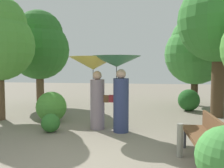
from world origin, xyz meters
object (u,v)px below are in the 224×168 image
at_px(tree_mid_right, 220,13).
at_px(person_left, 94,74).
at_px(person_right, 118,76).
at_px(park_bench, 205,134).
at_px(path_marker_post, 180,140).
at_px(tree_near_right, 195,50).
at_px(tree_near_left, 39,45).

bearing_deg(tree_mid_right, person_left, -150.79).
height_order(person_right, park_bench, person_right).
bearing_deg(person_left, path_marker_post, -125.07).
distance_m(park_bench, tree_near_right, 7.01).
relative_size(park_bench, tree_mid_right, 0.28).
distance_m(person_right, tree_near_left, 5.43).
distance_m(park_bench, tree_near_left, 8.17).
bearing_deg(tree_mid_right, path_marker_post, -113.80).
bearing_deg(park_bench, person_right, -135.06).
height_order(tree_mid_right, path_marker_post, tree_mid_right).
bearing_deg(person_left, person_right, -101.14).
relative_size(person_left, tree_near_right, 0.51).
relative_size(park_bench, path_marker_post, 2.27).
bearing_deg(tree_mid_right, tree_near_right, 97.49).
xyz_separation_m(person_right, park_bench, (1.87, -1.77, -1.01)).
distance_m(tree_near_left, tree_near_right, 6.88).
distance_m(tree_near_right, path_marker_post, 7.04).
bearing_deg(tree_near_right, park_bench, -98.78).
bearing_deg(park_bench, path_marker_post, -104.89).
bearing_deg(path_marker_post, person_left, 138.29).
xyz_separation_m(person_left, tree_mid_right, (3.92, 2.19, 2.02)).
distance_m(person_left, path_marker_post, 3.10).
height_order(person_right, path_marker_post, person_right).
distance_m(person_left, person_right, 0.74).
distance_m(person_left, tree_near_right, 5.95).
bearing_deg(person_right, tree_near_left, 53.46).
height_order(person_right, tree_mid_right, tree_mid_right).
xyz_separation_m(tree_near_left, tree_near_right, (6.76, 1.25, -0.19)).
distance_m(tree_near_left, tree_mid_right, 7.24).
xyz_separation_m(park_bench, tree_near_right, (1.03, 6.64, 1.99)).
height_order(person_right, tree_near_left, tree_near_left).
relative_size(park_bench, tree_near_left, 0.36).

